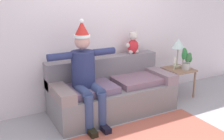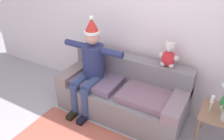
{
  "view_description": "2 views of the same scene",
  "coord_description": "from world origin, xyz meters",
  "px_view_note": "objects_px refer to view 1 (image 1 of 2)",
  "views": [
    {
      "loc": [
        -1.85,
        -2.4,
        1.84
      ],
      "look_at": [
        -0.02,
        0.98,
        0.71
      ],
      "focal_mm": 41.51,
      "sensor_mm": 36.0,
      "label": 1
    },
    {
      "loc": [
        1.29,
        -1.57,
        2.38
      ],
      "look_at": [
        -0.14,
        0.92,
        0.77
      ],
      "focal_mm": 35.84,
      "sensor_mm": 36.0,
      "label": 2
    }
  ],
  "objects_px": {
    "teddy_bear": "(133,44)",
    "table_lamp": "(178,45)",
    "side_table": "(178,73)",
    "potted_plant": "(187,60)",
    "person_seated": "(86,73)",
    "couch": "(111,91)",
    "candle_short": "(183,60)",
    "candle_tall": "(174,62)"
  },
  "relations": [
    {
      "from": "candle_tall",
      "to": "candle_short",
      "type": "distance_m",
      "value": 0.27
    },
    {
      "from": "teddy_bear",
      "to": "side_table",
      "type": "relative_size",
      "value": 0.73
    },
    {
      "from": "table_lamp",
      "to": "candle_tall",
      "type": "relative_size",
      "value": 2.35
    },
    {
      "from": "person_seated",
      "to": "candle_short",
      "type": "xyz_separation_m",
      "value": [
        2.03,
        0.18,
        -0.09
      ]
    },
    {
      "from": "table_lamp",
      "to": "potted_plant",
      "type": "distance_m",
      "value": 0.31
    },
    {
      "from": "potted_plant",
      "to": "couch",
      "type": "bearing_deg",
      "value": 174.86
    },
    {
      "from": "side_table",
      "to": "potted_plant",
      "type": "xyz_separation_m",
      "value": [
        0.07,
        -0.11,
        0.27
      ]
    },
    {
      "from": "table_lamp",
      "to": "candle_short",
      "type": "bearing_deg",
      "value": -32.31
    },
    {
      "from": "potted_plant",
      "to": "candle_tall",
      "type": "xyz_separation_m",
      "value": [
        -0.2,
        0.09,
        -0.04
      ]
    },
    {
      "from": "teddy_bear",
      "to": "candle_tall",
      "type": "height_order",
      "value": "teddy_bear"
    },
    {
      "from": "potted_plant",
      "to": "candle_short",
      "type": "height_order",
      "value": "potted_plant"
    },
    {
      "from": "teddy_bear",
      "to": "candle_short",
      "type": "distance_m",
      "value": 1.05
    },
    {
      "from": "candle_short",
      "to": "side_table",
      "type": "bearing_deg",
      "value": -163.15
    },
    {
      "from": "table_lamp",
      "to": "person_seated",
      "type": "bearing_deg",
      "value": -172.86
    },
    {
      "from": "teddy_bear",
      "to": "table_lamp",
      "type": "relative_size",
      "value": 0.71
    },
    {
      "from": "couch",
      "to": "table_lamp",
      "type": "height_order",
      "value": "table_lamp"
    },
    {
      "from": "couch",
      "to": "person_seated",
      "type": "relative_size",
      "value": 1.29
    },
    {
      "from": "couch",
      "to": "candle_short",
      "type": "bearing_deg",
      "value": 0.71
    },
    {
      "from": "teddy_bear",
      "to": "candle_short",
      "type": "bearing_deg",
      "value": -14.08
    },
    {
      "from": "table_lamp",
      "to": "candle_tall",
      "type": "xyz_separation_m",
      "value": [
        -0.17,
        -0.12,
        -0.27
      ]
    },
    {
      "from": "table_lamp",
      "to": "candle_short",
      "type": "distance_m",
      "value": 0.29
    },
    {
      "from": "teddy_bear",
      "to": "potted_plant",
      "type": "bearing_deg",
      "value": -23.64
    },
    {
      "from": "side_table",
      "to": "candle_tall",
      "type": "bearing_deg",
      "value": -171.39
    },
    {
      "from": "teddy_bear",
      "to": "candle_short",
      "type": "relative_size",
      "value": 1.68
    },
    {
      "from": "person_seated",
      "to": "side_table",
      "type": "bearing_deg",
      "value": 4.35
    },
    {
      "from": "teddy_bear",
      "to": "potted_plant",
      "type": "distance_m",
      "value": 1.02
    },
    {
      "from": "person_seated",
      "to": "candle_tall",
      "type": "height_order",
      "value": "person_seated"
    },
    {
      "from": "side_table",
      "to": "candle_short",
      "type": "xyz_separation_m",
      "value": [
        0.13,
        0.04,
        0.23
      ]
    },
    {
      "from": "couch",
      "to": "candle_short",
      "type": "distance_m",
      "value": 1.56
    },
    {
      "from": "side_table",
      "to": "candle_tall",
      "type": "distance_m",
      "value": 0.27
    },
    {
      "from": "couch",
      "to": "candle_tall",
      "type": "distance_m",
      "value": 1.31
    },
    {
      "from": "side_table",
      "to": "couch",
      "type": "bearing_deg",
      "value": 179.13
    },
    {
      "from": "table_lamp",
      "to": "teddy_bear",
      "type": "bearing_deg",
      "value": 168.13
    },
    {
      "from": "couch",
      "to": "potted_plant",
      "type": "height_order",
      "value": "potted_plant"
    },
    {
      "from": "table_lamp",
      "to": "candle_tall",
      "type": "distance_m",
      "value": 0.34
    },
    {
      "from": "couch",
      "to": "candle_tall",
      "type": "height_order",
      "value": "couch"
    },
    {
      "from": "potted_plant",
      "to": "person_seated",
      "type": "bearing_deg",
      "value": -179.01
    },
    {
      "from": "teddy_bear",
      "to": "table_lamp",
      "type": "height_order",
      "value": "teddy_bear"
    },
    {
      "from": "person_seated",
      "to": "teddy_bear",
      "type": "bearing_deg",
      "value": 21.63
    },
    {
      "from": "candle_short",
      "to": "couch",
      "type": "bearing_deg",
      "value": -179.29
    },
    {
      "from": "teddy_bear",
      "to": "candle_tall",
      "type": "distance_m",
      "value": 0.83
    },
    {
      "from": "person_seated",
      "to": "potted_plant",
      "type": "distance_m",
      "value": 1.96
    }
  ]
}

